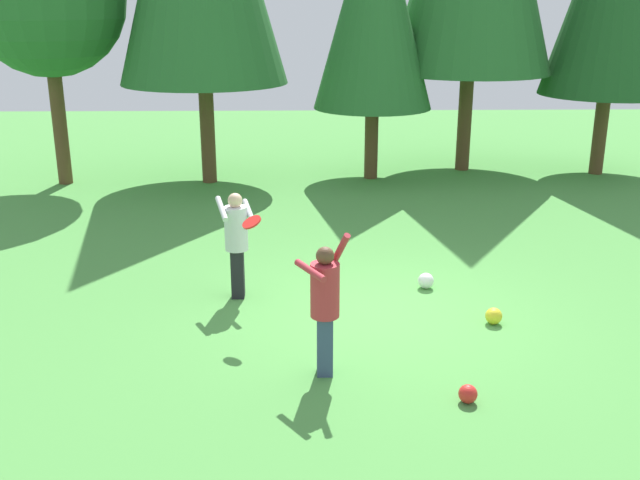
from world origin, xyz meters
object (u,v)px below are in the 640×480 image
person_catcher (236,237)px  frisbee (252,222)px  ball_red (468,394)px  ball_white (426,281)px  ball_yellow (494,316)px  person_thrower (325,300)px

person_catcher → frisbee: 1.13m
ball_red → ball_white: size_ratio=0.86×
person_catcher → ball_yellow: bearing=56.3°
person_catcher → ball_white: person_catcher is taller
ball_yellow → ball_white: bearing=118.6°
frisbee → ball_yellow: size_ratio=1.55×
ball_white → frisbee: bearing=-154.2°
person_thrower → frisbee: size_ratio=4.90×
person_thrower → ball_white: person_thrower is taller
person_thrower → ball_red: bearing=-146.9°
person_thrower → ball_white: 3.26m
person_catcher → ball_yellow: (3.59, -1.05, -0.83)m
frisbee → ball_red: bearing=-40.8°
ball_red → ball_white: bearing=88.8°
frisbee → ball_white: bearing=25.8°
person_catcher → ball_yellow: size_ratio=6.92×
person_thrower → frisbee: person_thrower is taller
person_catcher → ball_white: 3.00m
person_thrower → person_catcher: 2.70m
frisbee → ball_red: size_ratio=1.70×
frisbee → ball_yellow: 3.56m
ball_yellow → ball_red: ball_yellow is taller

